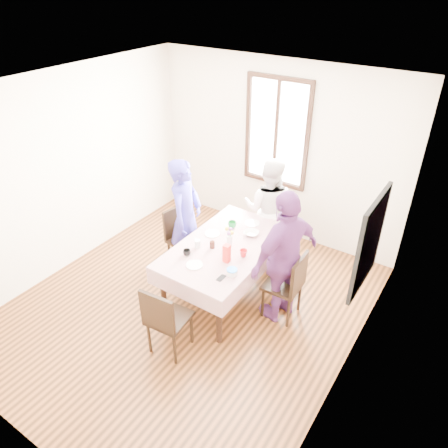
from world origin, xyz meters
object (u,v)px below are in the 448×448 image
(person_left, at_px, (185,217))
(person_far, at_px, (269,208))
(dining_table, at_px, (226,270))
(chair_right, at_px, (283,285))
(chair_left, at_px, (185,240))
(chair_far, at_px, (268,226))
(person_right, at_px, (284,257))
(chair_near, at_px, (169,317))

(person_left, xyz_separation_m, person_far, (0.76, 0.96, -0.07))
(dining_table, bearing_deg, person_far, 90.00)
(chair_right, bearing_deg, person_far, 34.34)
(dining_table, relative_size, chair_left, 1.82)
(chair_far, xyz_separation_m, person_right, (0.76, -1.08, 0.41))
(chair_near, height_order, person_right, person_right)
(chair_left, bearing_deg, dining_table, 88.50)
(dining_table, bearing_deg, chair_near, -90.00)
(dining_table, xyz_separation_m, person_far, (0.00, 1.12, 0.39))
(person_right, bearing_deg, chair_near, -14.64)
(chair_right, relative_size, person_left, 0.54)
(dining_table, distance_m, chair_left, 0.80)
(chair_near, height_order, person_left, person_left)
(chair_left, bearing_deg, chair_right, 95.91)
(chair_right, distance_m, chair_far, 1.34)
(dining_table, relative_size, person_far, 1.08)
(chair_far, bearing_deg, person_left, 47.94)
(chair_left, distance_m, chair_far, 1.26)
(person_left, distance_m, person_right, 1.53)
(chair_left, relative_size, chair_right, 1.00)
(chair_far, bearing_deg, chair_right, 121.68)
(chair_right, height_order, chair_near, same)
(person_left, bearing_deg, chair_left, 76.57)
(dining_table, bearing_deg, person_right, 3.87)
(chair_right, height_order, person_right, person_right)
(chair_near, relative_size, person_far, 0.59)
(chair_left, distance_m, chair_right, 1.57)
(chair_far, distance_m, chair_near, 2.27)
(person_left, bearing_deg, chair_right, -107.25)
(person_left, bearing_deg, chair_near, -162.84)
(chair_far, xyz_separation_m, person_left, (-0.76, -0.98, 0.38))
(chair_left, distance_m, person_left, 0.38)
(person_left, xyz_separation_m, person_right, (1.53, -0.10, 0.02))
(chair_right, distance_m, person_right, 0.41)
(person_left, distance_m, person_far, 1.23)
(person_left, height_order, person_far, person_left)
(chair_left, xyz_separation_m, person_left, (0.02, 0.00, 0.38))
(chair_left, distance_m, person_right, 1.60)
(person_left, relative_size, person_right, 0.98)
(dining_table, relative_size, person_right, 0.96)
(dining_table, distance_m, person_left, 0.91)
(chair_far, bearing_deg, person_far, 85.81)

